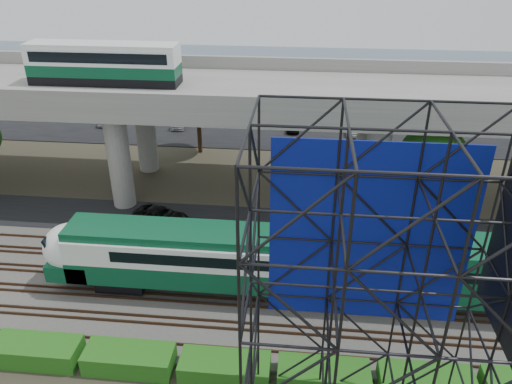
# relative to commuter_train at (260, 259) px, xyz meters

# --- Properties ---
(ground) EXTENTS (140.00, 140.00, 0.00)m
(ground) POSITION_rel_commuter_train_xyz_m (-2.19, -2.00, -2.88)
(ground) COLOR #474233
(ground) RESTS_ON ground
(ballast_bed) EXTENTS (90.00, 12.00, 0.20)m
(ballast_bed) POSITION_rel_commuter_train_xyz_m (-2.19, 0.00, -2.78)
(ballast_bed) COLOR slate
(ballast_bed) RESTS_ON ground
(service_road) EXTENTS (90.00, 5.00, 0.08)m
(service_road) POSITION_rel_commuter_train_xyz_m (-2.19, 8.50, -2.84)
(service_road) COLOR black
(service_road) RESTS_ON ground
(parking_lot) EXTENTS (90.00, 18.00, 0.08)m
(parking_lot) POSITION_rel_commuter_train_xyz_m (-2.19, 32.00, -2.84)
(parking_lot) COLOR black
(parking_lot) RESTS_ON ground
(harbor_water) EXTENTS (140.00, 40.00, 0.03)m
(harbor_water) POSITION_rel_commuter_train_xyz_m (-2.19, 54.00, -2.87)
(harbor_water) COLOR #405469
(harbor_water) RESTS_ON ground
(rail_tracks) EXTENTS (90.00, 9.52, 0.16)m
(rail_tracks) POSITION_rel_commuter_train_xyz_m (-2.19, -0.00, -2.60)
(rail_tracks) COLOR #472D1E
(rail_tracks) RESTS_ON ballast_bed
(commuter_train) EXTENTS (29.30, 3.06, 4.30)m
(commuter_train) POSITION_rel_commuter_train_xyz_m (0.00, 0.00, 0.00)
(commuter_train) COLOR black
(commuter_train) RESTS_ON rail_tracks
(overpass) EXTENTS (80.00, 12.00, 12.40)m
(overpass) POSITION_rel_commuter_train_xyz_m (-3.03, 14.00, 5.33)
(overpass) COLOR #9E9B93
(overpass) RESTS_ON ground
(scaffold_tower) EXTENTS (9.36, 6.36, 15.00)m
(scaffold_tower) POSITION_rel_commuter_train_xyz_m (5.11, -9.98, 4.59)
(scaffold_tower) COLOR black
(scaffold_tower) RESTS_ON ground
(hedge_strip) EXTENTS (34.60, 1.80, 1.20)m
(hedge_strip) POSITION_rel_commuter_train_xyz_m (-1.18, -6.30, -2.32)
(hedge_strip) COLOR #195D15
(hedge_strip) RESTS_ON ground
(trees) EXTENTS (40.94, 16.94, 7.69)m
(trees) POSITION_rel_commuter_train_xyz_m (-6.85, 14.17, 2.69)
(trees) COLOR #382314
(trees) RESTS_ON ground
(suv) EXTENTS (4.87, 3.39, 1.24)m
(suv) POSITION_rel_commuter_train_xyz_m (-8.34, 7.84, -2.18)
(suv) COLOR black
(suv) RESTS_ON service_road
(parked_cars) EXTENTS (39.83, 9.68, 1.32)m
(parked_cars) POSITION_rel_commuter_train_xyz_m (-1.44, 31.78, -2.18)
(parked_cars) COLOR white
(parked_cars) RESTS_ON parking_lot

